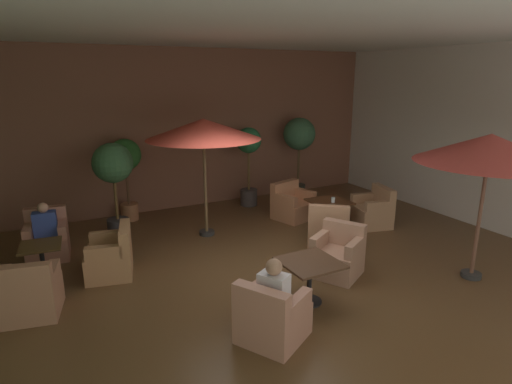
# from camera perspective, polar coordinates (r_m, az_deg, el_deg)

# --- Properties ---
(ground_plane) EXTENTS (10.58, 8.68, 0.02)m
(ground_plane) POSITION_cam_1_polar(r_m,az_deg,el_deg) (7.30, 1.60, -10.81)
(ground_plane) COLOR brown
(wall_back_brick) EXTENTS (10.58, 0.08, 3.87)m
(wall_back_brick) POSITION_cam_1_polar(r_m,az_deg,el_deg) (10.60, -9.77, 8.25)
(wall_back_brick) COLOR brown
(wall_back_brick) RESTS_ON ground_plane
(wall_right_plain) EXTENTS (0.08, 8.68, 3.87)m
(wall_right_plain) POSITION_cam_1_polar(r_m,az_deg,el_deg) (10.28, 28.44, 6.41)
(wall_right_plain) COLOR silver
(wall_right_plain) RESTS_ON ground_plane
(ceiling_slab) EXTENTS (10.58, 8.68, 0.06)m
(ceiling_slab) POSITION_cam_1_polar(r_m,az_deg,el_deg) (6.58, 1.87, 21.34)
(ceiling_slab) COLOR silver
(ceiling_slab) RESTS_ON wall_back_brick
(cafe_table_front_left) EXTENTS (0.80, 0.80, 0.64)m
(cafe_table_front_left) POSITION_cam_1_polar(r_m,az_deg,el_deg) (9.16, 9.85, -1.89)
(cafe_table_front_left) COLOR black
(cafe_table_front_left) RESTS_ON ground_plane
(armchair_front_left_north) EXTENTS (0.87, 0.93, 0.87)m
(armchair_front_left_north) POSITION_cam_1_polar(r_m,az_deg,el_deg) (9.67, 15.43, -2.55)
(armchair_front_left_north) COLOR tan
(armchair_front_left_north) RESTS_ON ground_plane
(armchair_front_left_east) EXTENTS (0.99, 0.96, 0.84)m
(armchair_front_left_east) POSITION_cam_1_polar(r_m,az_deg,el_deg) (9.84, 4.92, -1.81)
(armchair_front_left_east) COLOR tan
(armchair_front_left_east) RESTS_ON ground_plane
(armchair_front_left_south) EXTENTS (1.02, 1.02, 0.93)m
(armchair_front_left_south) POSITION_cam_1_polar(r_m,az_deg,el_deg) (8.23, 9.70, -5.27)
(armchair_front_left_south) COLOR tan
(armchair_front_left_south) RESTS_ON ground_plane
(cafe_table_front_right) EXTENTS (0.66, 0.66, 0.64)m
(cafe_table_front_right) POSITION_cam_1_polar(r_m,az_deg,el_deg) (7.61, -26.89, -7.75)
(cafe_table_front_right) COLOR black
(cafe_table_front_right) RESTS_ON ground_plane
(armchair_front_right_north) EXTENTS (0.88, 0.96, 0.84)m
(armchair_front_right_north) POSITION_cam_1_polar(r_m,az_deg,el_deg) (7.49, -18.92, -8.28)
(armchair_front_right_north) COLOR #B47D52
(armchair_front_right_north) RESTS_ON ground_plane
(armchair_front_right_east) EXTENTS (0.77, 0.77, 0.89)m
(armchair_front_right_east) POSITION_cam_1_polar(r_m,az_deg,el_deg) (8.62, -26.29, -5.84)
(armchair_front_right_east) COLOR tan
(armchair_front_right_east) RESTS_ON ground_plane
(armchair_front_right_west) EXTENTS (0.91, 0.88, 0.86)m
(armchair_front_right_west) POSITION_cam_1_polar(r_m,az_deg,el_deg) (6.73, -28.39, -12.07)
(armchair_front_right_west) COLOR tan
(armchair_front_right_west) RESTS_ON ground_plane
(cafe_table_mid_center) EXTENTS (0.81, 0.81, 0.64)m
(cafe_table_mid_center) POSITION_cam_1_polar(r_m,az_deg,el_deg) (6.24, 7.27, -10.35)
(cafe_table_mid_center) COLOR black
(cafe_table_mid_center) RESTS_ON ground_plane
(armchair_mid_center_north) EXTENTS (1.00, 1.00, 0.85)m
(armchair_mid_center_north) POSITION_cam_1_polar(r_m,az_deg,el_deg) (7.23, 10.95, -8.48)
(armchair_mid_center_north) COLOR tan
(armchair_mid_center_north) RESTS_ON ground_plane
(armchair_mid_center_east) EXTENTS (1.03, 1.02, 0.82)m
(armchair_mid_center_east) POSITION_cam_1_polar(r_m,az_deg,el_deg) (5.49, 2.14, -16.55)
(armchair_mid_center_east) COLOR tan
(armchair_mid_center_east) RESTS_ON ground_plane
(patio_umbrella_tall_red) EXTENTS (2.27, 2.27, 2.41)m
(patio_umbrella_tall_red) POSITION_cam_1_polar(r_m,az_deg,el_deg) (8.44, -7.09, 8.36)
(patio_umbrella_tall_red) COLOR #2D2D2D
(patio_umbrella_tall_red) RESTS_ON ground_plane
(patio_umbrella_center_beige) EXTENTS (2.21, 2.21, 2.37)m
(patio_umbrella_center_beige) POSITION_cam_1_polar(r_m,az_deg,el_deg) (7.37, 28.98, 5.09)
(patio_umbrella_center_beige) COLOR #2D2D2D
(patio_umbrella_center_beige) RESTS_ON ground_plane
(potted_tree_left_corner) EXTENTS (0.63, 0.63, 1.99)m
(potted_tree_left_corner) POSITION_cam_1_polar(r_m,az_deg,el_deg) (10.58, -1.00, 5.14)
(potted_tree_left_corner) COLOR #3E3635
(potted_tree_left_corner) RESTS_ON ground_plane
(potted_tree_mid_left) EXTENTS (0.70, 0.70, 1.88)m
(potted_tree_mid_left) POSITION_cam_1_polar(r_m,az_deg,el_deg) (9.88, -17.16, 3.72)
(potted_tree_mid_left) COLOR #A76743
(potted_tree_mid_left) RESTS_ON ground_plane
(potted_tree_mid_right) EXTENTS (0.85, 0.85, 2.16)m
(potted_tree_mid_right) POSITION_cam_1_polar(r_m,az_deg,el_deg) (11.30, 5.84, 7.11)
(potted_tree_mid_right) COLOR #36362D
(potted_tree_mid_right) RESTS_ON ground_plane
(potted_tree_right_corner) EXTENTS (0.79, 0.79, 1.96)m
(potted_tree_right_corner) POSITION_cam_1_polar(r_m,az_deg,el_deg) (8.79, -18.67, 2.53)
(potted_tree_right_corner) COLOR #302C31
(potted_tree_right_corner) RESTS_ON ground_plane
(patron_blue_shirt) EXTENTS (0.38, 0.43, 0.65)m
(patron_blue_shirt) POSITION_cam_1_polar(r_m,az_deg,el_deg) (5.32, 2.41, -12.61)
(patron_blue_shirt) COLOR silver
(patron_blue_shirt) RESTS_ON ground_plane
(patron_by_window) EXTENTS (0.41, 0.26, 0.62)m
(patron_by_window) POSITION_cam_1_polar(r_m,az_deg,el_deg) (8.46, -26.60, -3.61)
(patron_by_window) COLOR #374DA5
(patron_by_window) RESTS_ON ground_plane
(iced_drink_cup) EXTENTS (0.08, 0.08, 0.11)m
(iced_drink_cup) POSITION_cam_1_polar(r_m,az_deg,el_deg) (9.01, 10.35, -1.06)
(iced_drink_cup) COLOR white
(iced_drink_cup) RESTS_ON cafe_table_front_left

